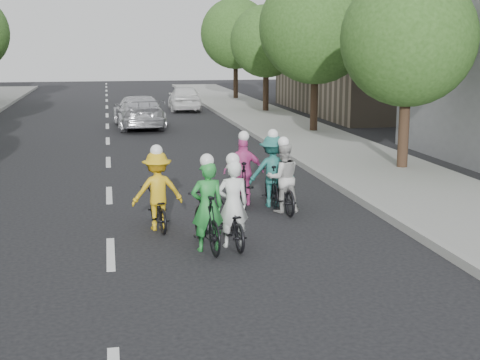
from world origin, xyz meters
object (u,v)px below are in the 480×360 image
object	(u,v)px
cyclist_1	(232,216)
follow_car_lead	(139,112)
cyclist_2	(157,198)
follow_car_trail	(184,98)
cyclist_3	(243,177)
cyclist_4	(282,185)
cyclist_0	(207,216)
cyclist_5	(272,176)

from	to	relation	value
cyclist_1	follow_car_lead	size ratio (longest dim) A/B	0.35
cyclist_1	cyclist_2	size ratio (longest dim) A/B	1.01
follow_car_trail	cyclist_1	bearing A→B (deg)	87.61
cyclist_2	cyclist_3	world-z (taller)	cyclist_3
cyclist_1	cyclist_3	world-z (taller)	cyclist_1
cyclist_1	cyclist_4	size ratio (longest dim) A/B	0.99
follow_car_lead	cyclist_1	bearing A→B (deg)	89.51
cyclist_1	cyclist_4	bearing A→B (deg)	-127.65
cyclist_1	cyclist_2	distance (m)	1.98
cyclist_0	follow_car_lead	xyz separation A→B (m)	(-0.36, 19.16, 0.10)
cyclist_3	follow_car_trail	distance (m)	23.60
cyclist_2	cyclist_3	size ratio (longest dim) A/B	0.97
cyclist_5	cyclist_3	bearing A→B (deg)	-21.27
cyclist_3	follow_car_lead	bearing A→B (deg)	-76.48
follow_car_trail	cyclist_5	bearing A→B (deg)	90.68
cyclist_5	cyclist_0	bearing A→B (deg)	61.27
cyclist_2	follow_car_trail	distance (m)	25.62
cyclist_3	follow_car_lead	xyz separation A→B (m)	(-1.76, 15.72, 0.09)
follow_car_trail	cyclist_4	bearing A→B (deg)	90.97
cyclist_0	cyclist_1	distance (m)	0.54
cyclist_1	follow_car_trail	world-z (taller)	cyclist_1
cyclist_3	cyclist_4	bearing A→B (deg)	138.21
cyclist_1	cyclist_5	world-z (taller)	cyclist_5
cyclist_1	cyclist_4	xyz separation A→B (m)	(1.63, 2.43, 0.04)
cyclist_1	cyclist_3	bearing A→B (deg)	-108.79
cyclist_4	cyclist_0	bearing A→B (deg)	48.05
cyclist_5	cyclist_2	bearing A→B (deg)	32.25
follow_car_trail	cyclist_3	bearing A→B (deg)	89.10
cyclist_0	follow_car_trail	size ratio (longest dim) A/B	0.43
cyclist_3	cyclist_5	distance (m)	0.71
follow_car_lead	follow_car_trail	xyz separation A→B (m)	(3.03, 7.85, -0.01)
cyclist_2	cyclist_5	bearing A→B (deg)	-158.52
cyclist_0	cyclist_1	bearing A→B (deg)	-169.62
cyclist_2	cyclist_1	bearing A→B (deg)	125.29
cyclist_2	cyclist_4	distance (m)	3.10
cyclist_4	cyclist_5	xyz separation A→B (m)	(-0.11, 0.55, 0.10)
cyclist_2	follow_car_lead	xyz separation A→B (m)	(0.45, 17.53, 0.08)
cyclist_2	cyclist_3	xyz separation A→B (m)	(2.20, 1.82, -0.00)
cyclist_3	cyclist_5	size ratio (longest dim) A/B	1.00
cyclist_1	follow_car_lead	world-z (taller)	cyclist_1
cyclist_1	cyclist_5	distance (m)	3.36
follow_car_lead	follow_car_trail	distance (m)	8.42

